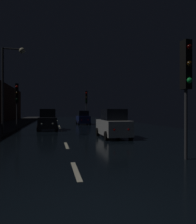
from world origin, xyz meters
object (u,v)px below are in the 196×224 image
object	(u,v)px
streetlamp_overhead	(9,76)
car_parked_right_near	(113,125)
traffic_light_far_right	(86,100)
car_parked_right_far	(83,118)
traffic_light_far_left	(17,97)
traffic_light_near_right	(186,73)
car_approaching_headlights	(48,120)

from	to	relation	value
streetlamp_overhead	car_parked_right_near	world-z (taller)	streetlamp_overhead
traffic_light_far_right	car_parked_right_near	world-z (taller)	traffic_light_far_right
traffic_light_far_right	car_parked_right_far	bearing A→B (deg)	-18.86
traffic_light_far_left	car_parked_right_near	distance (m)	11.13
traffic_light_far_left	car_parked_right_far	xyz separation A→B (m)	(7.71, 8.21, -2.44)
traffic_light_near_right	traffic_light_far_right	size ratio (longest dim) A/B	0.92
traffic_light_far_left	traffic_light_near_right	xyz separation A→B (m)	(8.61, -14.88, 0.01)
streetlamp_overhead	car_approaching_headlights	size ratio (longest dim) A/B	1.63
streetlamp_overhead	traffic_light_far_right	bearing A→B (deg)	61.79
traffic_light_far_left	traffic_light_far_right	bearing A→B (deg)	128.79
traffic_light_far_right	car_approaching_headlights	bearing A→B (deg)	-25.57
traffic_light_far_left	traffic_light_near_right	world-z (taller)	traffic_light_near_right
streetlamp_overhead	car_parked_right_far	distance (m)	15.58
car_approaching_headlights	car_parked_right_near	distance (m)	8.64
streetlamp_overhead	car_parked_right_far	xyz separation A→B (m)	(7.44, 13.20, -3.63)
traffic_light_near_right	traffic_light_far_right	world-z (taller)	traffic_light_far_right
traffic_light_far_right	streetlamp_overhead	world-z (taller)	streetlamp_overhead
traffic_light_far_right	car_parked_right_far	distance (m)	3.59
car_parked_right_far	streetlamp_overhead	bearing A→B (deg)	150.60
traffic_light_far_left	streetlamp_overhead	distance (m)	5.14
traffic_light_far_left	car_parked_right_far	distance (m)	11.53
car_parked_right_near	car_parked_right_far	bearing A→B (deg)	0.00
traffic_light_near_right	streetlamp_overhead	world-z (taller)	streetlamp_overhead
car_parked_right_near	traffic_light_far_right	bearing A→B (deg)	-2.54
car_parked_right_near	car_parked_right_far	world-z (taller)	car_parked_right_near
traffic_light_near_right	streetlamp_overhead	xyz separation A→B (m)	(-8.34, 9.89, 1.19)
traffic_light_near_right	streetlamp_overhead	distance (m)	12.99
traffic_light_near_right	car_parked_right_near	size ratio (longest dim) A/B	1.15
traffic_light_near_right	traffic_light_far_left	bearing A→B (deg)	-156.54
traffic_light_far_right	streetlamp_overhead	size ratio (longest dim) A/B	0.74
car_approaching_headlights	car_parked_right_near	size ratio (longest dim) A/B	1.04
traffic_light_far_left	traffic_light_far_right	size ratio (longest dim) A/B	0.92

